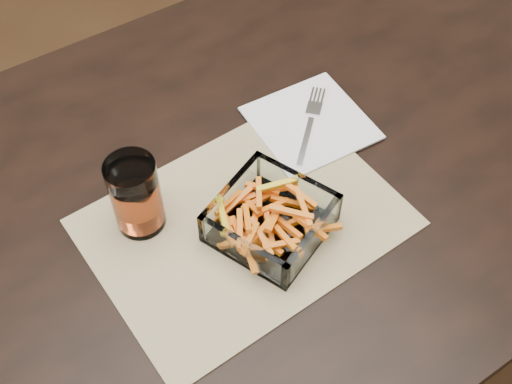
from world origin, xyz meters
The scene contains 6 objects.
dining_table centered at (0.00, 0.00, 0.66)m, with size 1.60×0.90×0.75m.
placemat centered at (-0.14, -0.08, 0.75)m, with size 0.45×0.33×0.00m, color tan.
glass_bowl centered at (-0.12, -0.11, 0.78)m, with size 0.20×0.20×0.06m.
tumbler centered at (-0.27, 0.01, 0.81)m, with size 0.07×0.07×0.13m.
napkin centered at (0.06, 0.03, 0.76)m, with size 0.18×0.18×0.00m, color white.
fork centered at (0.06, 0.03, 0.76)m, with size 0.15×0.14×0.00m.
Camera 1 is at (-0.43, -0.54, 1.55)m, focal length 45.00 mm.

